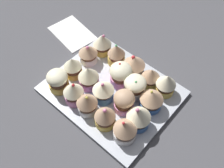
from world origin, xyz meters
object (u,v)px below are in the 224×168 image
Objects in this scene: cupcake_2 at (87,103)px; cupcake_17 at (150,77)px; cupcake_13 at (152,99)px; cupcake_16 at (134,65)px; cupcake_12 at (135,86)px; cupcake_15 at (116,54)px; baking_tray at (112,91)px; cupcake_4 at (125,130)px; cupcake_0 at (58,81)px; cupcake_1 at (74,92)px; cupcake_10 at (88,53)px; cupcake_8 at (124,101)px; napkin at (72,33)px; cupcake_14 at (102,43)px; cupcake_11 at (120,74)px; cupcake_3 at (105,116)px; cupcake_9 at (139,117)px; cupcake_6 at (88,77)px; cupcake_5 at (73,67)px; cupcake_18 at (166,84)px; cupcake_7 at (104,91)px.

cupcake_17 is (7.45, 18.60, -0.48)cm from cupcake_2.
cupcake_16 is (-11.10, 6.28, -0.05)cm from cupcake_13.
cupcake_12 is (6.13, 12.92, -0.42)cm from cupcake_2.
cupcake_15 is (-5.48, 18.41, -0.05)cm from cupcake_2.
cupcake_12 is (5.60, 3.39, 4.04)cm from baking_tray.
cupcake_4 is at bearing -57.65° from cupcake_16.
cupcake_0 is 6.49cm from cupcake_1.
cupcake_8 is at bearing -17.38° from cupcake_10.
cupcake_13 is 39.71cm from napkin.
cupcake_1 is 19.83cm from cupcake_16.
cupcake_17 is (19.24, -0.32, -0.50)cm from cupcake_14.
cupcake_11 is (0.25, 13.39, -0.01)cm from cupcake_2.
cupcake_8 is 22.22cm from cupcake_14.
cupcake_14 is at bearing 161.49° from cupcake_12.
cupcake_3 is at bearing -46.00° from cupcake_14.
cupcake_9 is at bearing -46.14° from cupcake_12.
cupcake_6 and cupcake_14 have the same top height.
cupcake_10 is at bearing 133.59° from cupcake_2.
napkin is at bearing 155.04° from cupcake_4.
cupcake_5 is 27.67cm from cupcake_18.
cupcake_3 is at bearing -96.00° from cupcake_8.
baking_tray is 4.81× the size of cupcake_4.
napkin is (-39.18, 18.24, -4.53)cm from cupcake_4.
cupcake_0 is 1.00× the size of cupcake_10.
cupcake_3 is 6.90cm from cupcake_8.
cupcake_15 reaches higher than cupcake_17.
baking_tray is 4.92× the size of cupcake_7.
baking_tray is 5.15× the size of cupcake_0.
cupcake_3 is at bearing 1.23° from cupcake_1.
cupcake_6 is 13.71cm from cupcake_14.
cupcake_14 is 0.98× the size of cupcake_15.
cupcake_16 is 6.31cm from cupcake_17.
cupcake_8 is 0.44× the size of napkin.
cupcake_1 is at bearing -132.23° from cupcake_18.
baking_tray is at bearing -85.81° from cupcake_11.
cupcake_5 is 12.73cm from cupcake_14.
cupcake_2 reaches higher than cupcake_8.
cupcake_7 is (-5.40, 5.68, -0.19)cm from cupcake_3.
cupcake_9 is (12.12, -0.11, 0.39)cm from cupcake_7.
cupcake_11 is at bearing -41.25° from cupcake_15.
cupcake_1 reaches higher than baking_tray.
cupcake_18 is (6.20, 6.32, 0.32)cm from cupcake_12.
cupcake_0 is at bearing -51.86° from napkin.
baking_tray is 5.03× the size of cupcake_13.
cupcake_17 is at bearing 32.45° from cupcake_5.
napkin is at bearing 138.42° from cupcake_1.
cupcake_18 reaches higher than napkin.
cupcake_3 is 1.11× the size of cupcake_16.
cupcake_15 is at bearing 116.91° from cupcake_7.
cupcake_2 reaches higher than cupcake_17.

